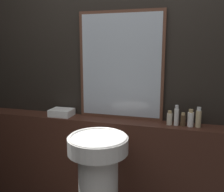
{
  "coord_description": "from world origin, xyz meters",
  "views": [
    {
      "loc": [
        0.52,
        -0.64,
        1.52
      ],
      "look_at": [
        -0.05,
        1.25,
        1.15
      ],
      "focal_mm": 40.0,
      "sensor_mm": 36.0,
      "label": 1
    }
  ],
  "objects_px": {
    "pedestal_sink": "(98,189)",
    "hand_soap_bottle": "(198,118)",
    "conditioner_bottle": "(176,116)",
    "body_wash_bottle": "(191,119)",
    "towel_stack": "(62,112)",
    "lotion_bottle": "(183,120)",
    "shampoo_bottle": "(169,118)",
    "mirror": "(121,66)"
  },
  "relations": [
    {
      "from": "pedestal_sink",
      "to": "hand_soap_bottle",
      "type": "bearing_deg",
      "value": 33.63
    },
    {
      "from": "conditioner_bottle",
      "to": "body_wash_bottle",
      "type": "height_order",
      "value": "conditioner_bottle"
    },
    {
      "from": "towel_stack",
      "to": "lotion_bottle",
      "type": "height_order",
      "value": "lotion_bottle"
    },
    {
      "from": "lotion_bottle",
      "to": "body_wash_bottle",
      "type": "height_order",
      "value": "body_wash_bottle"
    },
    {
      "from": "conditioner_bottle",
      "to": "lotion_bottle",
      "type": "relative_size",
      "value": 1.54
    },
    {
      "from": "pedestal_sink",
      "to": "conditioner_bottle",
      "type": "bearing_deg",
      "value": 41.48
    },
    {
      "from": "conditioner_bottle",
      "to": "pedestal_sink",
      "type": "bearing_deg",
      "value": -138.52
    },
    {
      "from": "pedestal_sink",
      "to": "hand_soap_bottle",
      "type": "xyz_separation_m",
      "value": [
        0.67,
        0.45,
        0.46
      ]
    },
    {
      "from": "shampoo_bottle",
      "to": "body_wash_bottle",
      "type": "relative_size",
      "value": 0.84
    },
    {
      "from": "pedestal_sink",
      "to": "lotion_bottle",
      "type": "bearing_deg",
      "value": 38.76
    },
    {
      "from": "pedestal_sink",
      "to": "hand_soap_bottle",
      "type": "distance_m",
      "value": 0.93
    },
    {
      "from": "body_wash_bottle",
      "to": "towel_stack",
      "type": "bearing_deg",
      "value": 180.0
    },
    {
      "from": "pedestal_sink",
      "to": "body_wash_bottle",
      "type": "distance_m",
      "value": 0.88
    },
    {
      "from": "pedestal_sink",
      "to": "shampoo_bottle",
      "type": "height_order",
      "value": "shampoo_bottle"
    },
    {
      "from": "lotion_bottle",
      "to": "hand_soap_bottle",
      "type": "xyz_separation_m",
      "value": [
        0.12,
        0.0,
        0.02
      ]
    },
    {
      "from": "conditioner_bottle",
      "to": "mirror",
      "type": "bearing_deg",
      "value": 170.1
    },
    {
      "from": "conditioner_bottle",
      "to": "body_wash_bottle",
      "type": "relative_size",
      "value": 1.19
    },
    {
      "from": "lotion_bottle",
      "to": "body_wash_bottle",
      "type": "bearing_deg",
      "value": 0.0
    },
    {
      "from": "mirror",
      "to": "towel_stack",
      "type": "height_order",
      "value": "mirror"
    },
    {
      "from": "pedestal_sink",
      "to": "shampoo_bottle",
      "type": "distance_m",
      "value": 0.77
    },
    {
      "from": "towel_stack",
      "to": "body_wash_bottle",
      "type": "relative_size",
      "value": 1.44
    },
    {
      "from": "lotion_bottle",
      "to": "body_wash_bottle",
      "type": "xyz_separation_m",
      "value": [
        0.06,
        0.0,
        0.01
      ]
    },
    {
      "from": "pedestal_sink",
      "to": "body_wash_bottle",
      "type": "height_order",
      "value": "body_wash_bottle"
    },
    {
      "from": "shampoo_bottle",
      "to": "body_wash_bottle",
      "type": "height_order",
      "value": "body_wash_bottle"
    },
    {
      "from": "pedestal_sink",
      "to": "mirror",
      "type": "distance_m",
      "value": 1.0
    },
    {
      "from": "lotion_bottle",
      "to": "hand_soap_bottle",
      "type": "bearing_deg",
      "value": 0.0
    },
    {
      "from": "mirror",
      "to": "body_wash_bottle",
      "type": "relative_size",
      "value": 6.62
    },
    {
      "from": "mirror",
      "to": "hand_soap_bottle",
      "type": "height_order",
      "value": "mirror"
    },
    {
      "from": "shampoo_bottle",
      "to": "lotion_bottle",
      "type": "distance_m",
      "value": 0.1
    },
    {
      "from": "shampoo_bottle",
      "to": "conditioner_bottle",
      "type": "bearing_deg",
      "value": 0.0
    },
    {
      "from": "shampoo_bottle",
      "to": "body_wash_bottle",
      "type": "xyz_separation_m",
      "value": [
        0.16,
        0.0,
        0.01
      ]
    },
    {
      "from": "body_wash_bottle",
      "to": "hand_soap_bottle",
      "type": "bearing_deg",
      "value": 0.0
    },
    {
      "from": "pedestal_sink",
      "to": "hand_soap_bottle",
      "type": "relative_size",
      "value": 5.82
    },
    {
      "from": "towel_stack",
      "to": "shampoo_bottle",
      "type": "height_order",
      "value": "shampoo_bottle"
    },
    {
      "from": "towel_stack",
      "to": "lotion_bottle",
      "type": "distance_m",
      "value": 1.07
    },
    {
      "from": "shampoo_bottle",
      "to": "mirror",
      "type": "bearing_deg",
      "value": 168.9
    },
    {
      "from": "towel_stack",
      "to": "body_wash_bottle",
      "type": "distance_m",
      "value": 1.13
    },
    {
      "from": "towel_stack",
      "to": "shampoo_bottle",
      "type": "distance_m",
      "value": 0.96
    },
    {
      "from": "conditioner_bottle",
      "to": "body_wash_bottle",
      "type": "xyz_separation_m",
      "value": [
        0.11,
        0.0,
        -0.01
      ]
    },
    {
      "from": "shampoo_bottle",
      "to": "body_wash_bottle",
      "type": "bearing_deg",
      "value": 0.0
    },
    {
      "from": "conditioner_bottle",
      "to": "hand_soap_bottle",
      "type": "relative_size",
      "value": 1.03
    },
    {
      "from": "body_wash_bottle",
      "to": "shampoo_bottle",
      "type": "bearing_deg",
      "value": 180.0
    }
  ]
}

